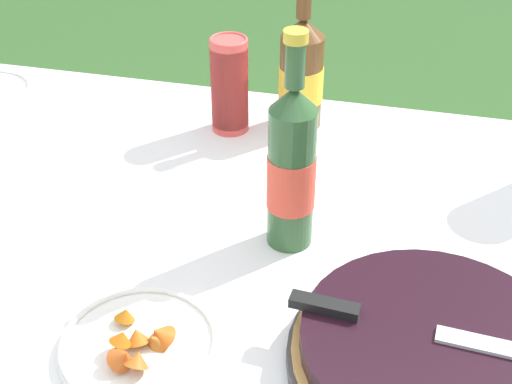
{
  "coord_description": "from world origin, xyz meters",
  "views": [
    {
      "loc": [
        0.26,
        -0.73,
        1.48
      ],
      "look_at": [
        0.04,
        0.16,
        0.84
      ],
      "focal_mm": 50.0,
      "sensor_mm": 36.0,
      "label": 1
    }
  ],
  "objects_px": {
    "cup_stack": "(230,85)",
    "cider_bottle_green": "(292,168)",
    "serving_knife": "(412,327)",
    "snack_plate_left": "(139,344)",
    "cider_bottle_amber": "(301,73)",
    "berry_tart": "(432,352)"
  },
  "relations": [
    {
      "from": "snack_plate_left",
      "to": "cup_stack",
      "type": "bearing_deg",
      "value": 94.08
    },
    {
      "from": "cider_bottle_green",
      "to": "cup_stack",
      "type": "bearing_deg",
      "value": 119.98
    },
    {
      "from": "berry_tart",
      "to": "snack_plate_left",
      "type": "relative_size",
      "value": 1.73
    },
    {
      "from": "cup_stack",
      "to": "cider_bottle_green",
      "type": "height_order",
      "value": "cider_bottle_green"
    },
    {
      "from": "cup_stack",
      "to": "cider_bottle_green",
      "type": "xyz_separation_m",
      "value": [
        0.18,
        -0.32,
        0.04
      ]
    },
    {
      "from": "berry_tart",
      "to": "snack_plate_left",
      "type": "xyz_separation_m",
      "value": [
        -0.37,
        -0.06,
        -0.02
      ]
    },
    {
      "from": "serving_knife",
      "to": "cup_stack",
      "type": "bearing_deg",
      "value": 130.04
    },
    {
      "from": "berry_tart",
      "to": "serving_knife",
      "type": "relative_size",
      "value": 0.97
    },
    {
      "from": "serving_knife",
      "to": "cider_bottle_green",
      "type": "bearing_deg",
      "value": 137.25
    },
    {
      "from": "cup_stack",
      "to": "cider_bottle_amber",
      "type": "relative_size",
      "value": 0.63
    },
    {
      "from": "snack_plate_left",
      "to": "cider_bottle_green",
      "type": "bearing_deg",
      "value": 62.56
    },
    {
      "from": "cup_stack",
      "to": "cider_bottle_green",
      "type": "distance_m",
      "value": 0.37
    },
    {
      "from": "serving_knife",
      "to": "cider_bottle_green",
      "type": "xyz_separation_m",
      "value": [
        -0.2,
        0.21,
        0.07
      ]
    },
    {
      "from": "cider_bottle_green",
      "to": "snack_plate_left",
      "type": "height_order",
      "value": "cider_bottle_green"
    },
    {
      "from": "cider_bottle_amber",
      "to": "snack_plate_left",
      "type": "relative_size",
      "value": 1.43
    },
    {
      "from": "cup_stack",
      "to": "snack_plate_left",
      "type": "xyz_separation_m",
      "value": [
        0.04,
        -0.59,
        -0.08
      ]
    },
    {
      "from": "serving_knife",
      "to": "snack_plate_left",
      "type": "bearing_deg",
      "value": -165.16
    },
    {
      "from": "serving_knife",
      "to": "cider_bottle_amber",
      "type": "xyz_separation_m",
      "value": [
        -0.25,
        0.58,
        0.05
      ]
    },
    {
      "from": "serving_knife",
      "to": "snack_plate_left",
      "type": "height_order",
      "value": "serving_knife"
    },
    {
      "from": "berry_tart",
      "to": "cider_bottle_amber",
      "type": "distance_m",
      "value": 0.66
    },
    {
      "from": "cider_bottle_amber",
      "to": "cider_bottle_green",
      "type": "bearing_deg",
      "value": -81.5
    },
    {
      "from": "berry_tart",
      "to": "cup_stack",
      "type": "height_order",
      "value": "cup_stack"
    }
  ]
}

